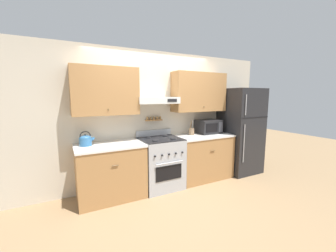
% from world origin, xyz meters
% --- Properties ---
extents(ground_plane, '(16.00, 16.00, 0.00)m').
position_xyz_m(ground_plane, '(0.00, 0.00, 0.00)').
color(ground_plane, '#937551').
extents(wall_back, '(5.20, 0.46, 2.55)m').
position_xyz_m(wall_back, '(0.02, 0.63, 1.46)').
color(wall_back, beige).
rests_on(wall_back, ground_plane).
extents(counter_left, '(1.09, 0.68, 0.91)m').
position_xyz_m(counter_left, '(-0.92, 0.34, 0.46)').
color(counter_left, '#AD7A47').
rests_on(counter_left, ground_plane).
extents(counter_right, '(1.19, 0.68, 0.91)m').
position_xyz_m(counter_right, '(0.97, 0.34, 0.46)').
color(counter_right, '#AD7A47').
rests_on(counter_right, ground_plane).
extents(stove_range, '(0.73, 0.70, 1.05)m').
position_xyz_m(stove_range, '(0.00, 0.33, 0.47)').
color(stove_range, '#ADAFB5').
rests_on(stove_range, ground_plane).
extents(refrigerator, '(0.78, 0.77, 1.87)m').
position_xyz_m(refrigerator, '(1.96, 0.28, 0.93)').
color(refrigerator, '#232326').
rests_on(refrigerator, ground_plane).
extents(tea_kettle, '(0.25, 0.19, 0.24)m').
position_xyz_m(tea_kettle, '(-1.27, 0.46, 1.00)').
color(tea_kettle, teal).
rests_on(tea_kettle, counter_left).
extents(microwave, '(0.49, 0.41, 0.29)m').
position_xyz_m(microwave, '(1.20, 0.47, 1.06)').
color(microwave, '#232326').
rests_on(microwave, counter_right).
extents(utensil_crock, '(0.11, 0.11, 0.29)m').
position_xyz_m(utensil_crock, '(0.76, 0.46, 0.99)').
color(utensil_crock, '#8E7051').
rests_on(utensil_crock, counter_right).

